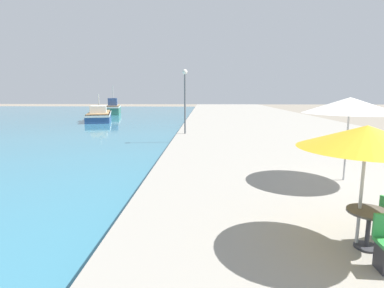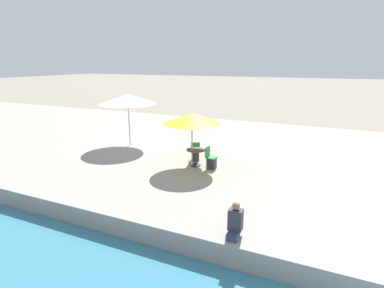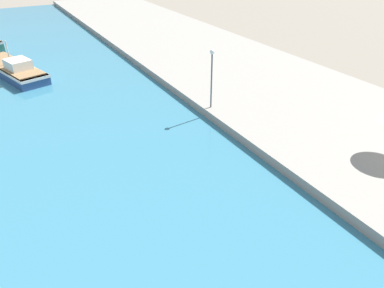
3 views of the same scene
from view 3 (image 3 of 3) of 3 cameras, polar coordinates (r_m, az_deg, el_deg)
name	(u,v)px [view 3 (image 3 of 3)]	position (r m, az deg, el deg)	size (l,w,h in m)	color
quay_promenade	(204,54)	(44.17, 1.78, 13.49)	(16.00, 90.00, 0.66)	gray
fishing_boat_near	(13,68)	(42.10, -25.67, 10.35)	(5.76, 11.31, 3.42)	navy
lamppost	(212,69)	(28.33, 3.03, 11.36)	(0.36, 0.36, 4.56)	#565B60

